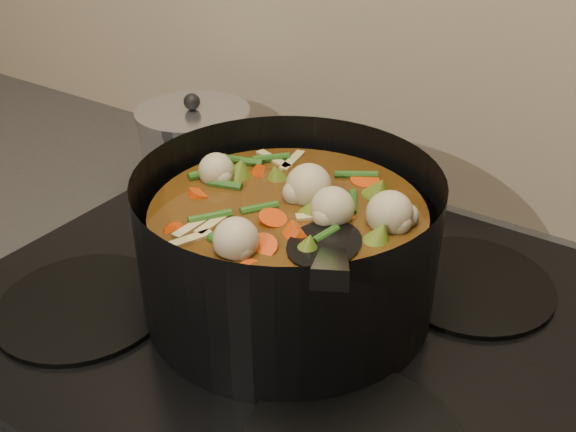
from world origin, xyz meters
The scene contains 3 objects.
stovetop centered at (0.00, 1.93, 0.92)m, with size 0.62×0.54×0.03m.
stockpot centered at (0.01, 1.93, 1.00)m, with size 0.37×0.39×0.22m.
saucepan centered at (-0.25, 2.09, 0.98)m, with size 0.16×0.16×0.13m.
Camera 1 is at (0.31, 1.48, 1.35)m, focal length 40.00 mm.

